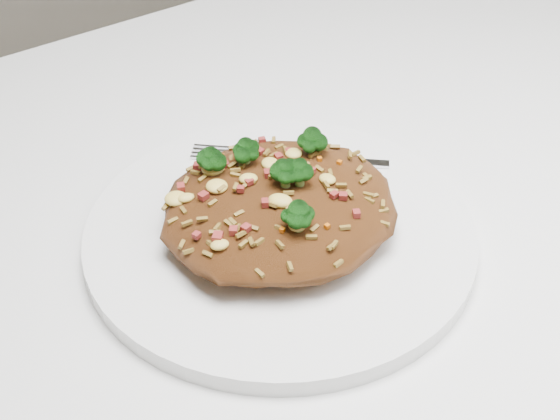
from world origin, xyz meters
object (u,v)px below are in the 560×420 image
object	(u,v)px
plate	(280,233)
dining_table	(383,269)
fork	(299,158)
fried_rice	(280,198)

from	to	relation	value
plate	dining_table	bearing A→B (deg)	-1.31
dining_table	fork	world-z (taller)	fork
dining_table	fried_rice	bearing A→B (deg)	178.42
plate	fork	distance (m)	0.08
plate	fried_rice	size ratio (longest dim) A/B	1.65
plate	fork	xyz separation A→B (m)	(0.06, 0.06, 0.01)
dining_table	plate	bearing A→B (deg)	178.69
dining_table	fried_rice	size ratio (longest dim) A/B	6.90
plate	fried_rice	world-z (taller)	fried_rice
dining_table	fried_rice	distance (m)	0.17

